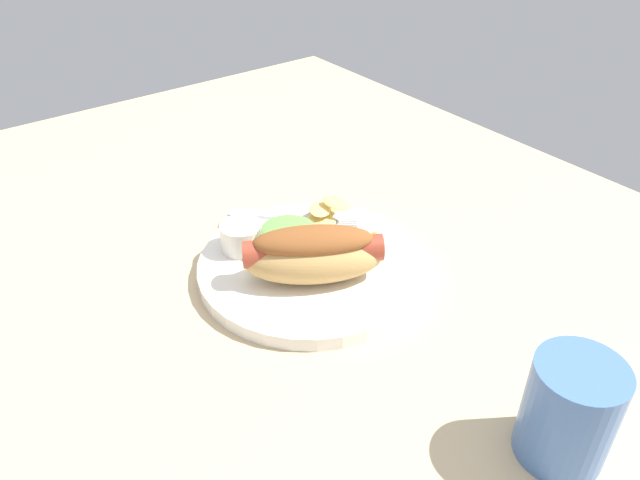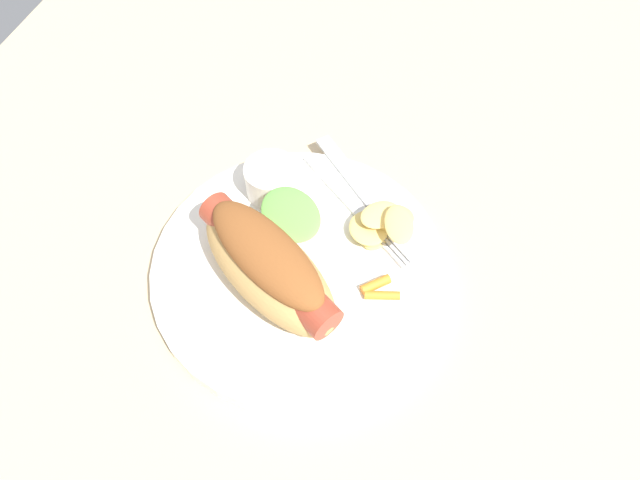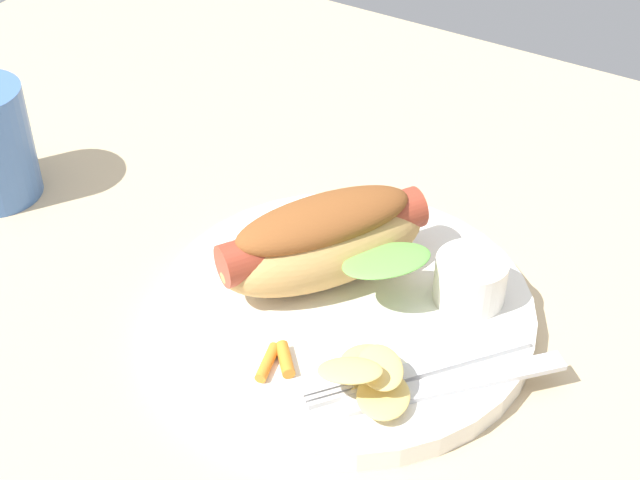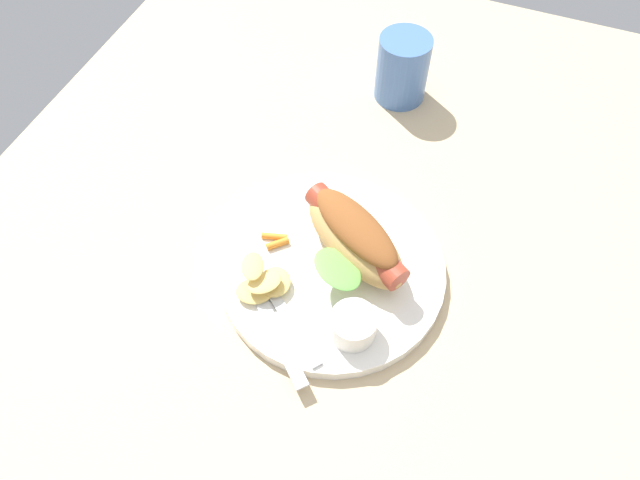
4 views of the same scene
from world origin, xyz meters
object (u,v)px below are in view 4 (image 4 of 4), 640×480
Objects in this scene: hot_dog at (355,237)px; carrot_garnish at (276,240)px; fork at (284,312)px; knife at (274,329)px; plate at (332,270)px; chips_pile at (263,282)px; drinking_cup at (405,69)px; sauce_ramekin at (353,325)px.

hot_dog is 9.38cm from carrot_garnish.
fork is 0.89× the size of knife.
chips_pile is (-5.29, 5.92, 2.05)cm from plate.
hot_dog is 11.04cm from chips_pile.
fork is 1.35× the size of drinking_cup.
carrot_garnish is (7.40, 11.96, -1.20)cm from sauce_ramekin.
drinking_cup reaches higher than chips_pile.
knife is at bearing 101.32° from hot_dog.
chips_pile reaches higher than carrot_garnish.
chips_pile is at bearing 172.93° from drinking_cup.
hot_dog is 1.70× the size of drinking_cup.
hot_dog reaches higher than fork.
knife is at bearing -143.47° from chips_pile.
drinking_cup is (31.07, 1.41, 3.85)cm from plate.
hot_dog is (2.54, -1.61, 4.04)cm from plate.
sauce_ramekin is at bearing -138.31° from fork.
chips_pile reaches higher than knife.
carrot_garnish is 31.07cm from drinking_cup.
chips_pile reaches higher than fork.
knife is at bearing 163.41° from plate.
hot_dog reaches higher than knife.
fork is at bearing 97.76° from hot_dog.
chips_pile is 6.12cm from carrot_garnish.
chips_pile is (1.46, 10.75, -0.34)cm from sauce_ramekin.
sauce_ramekin is 10.85cm from chips_pile.
carrot_garnish is at bearing 169.36° from drinking_cup.
hot_dog is at bearing -76.05° from fork.
drinking_cup is (36.36, -4.51, 1.80)cm from chips_pile.
knife is (-9.47, 2.82, 0.98)cm from plate.
hot_dog is at bearing -173.95° from drinking_cup.
drinking_cup reaches higher than plate.
plate is 5.04cm from hot_dog.
knife is 40.66cm from drinking_cup.
knife is 2.10× the size of chips_pile.
carrot_garnish reaches higher than fork.
drinking_cup is at bearing 2.60° from plate.
hot_dog is 9.97cm from sauce_ramekin.
plate is 5.27× the size of sauce_ramekin.
sauce_ramekin is (-6.76, -4.83, 2.39)cm from plate.
sauce_ramekin is 1.38× the size of carrot_garnish.
knife is at bearing -156.96° from carrot_garnish.
carrot_garnish is at bearing 58.24° from sauce_ramekin.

